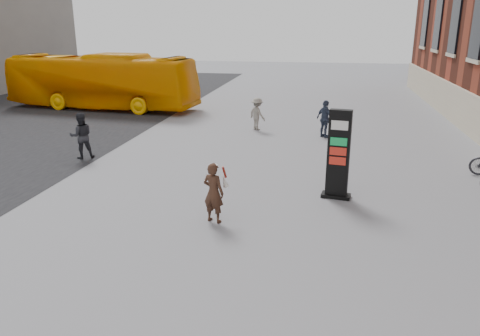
% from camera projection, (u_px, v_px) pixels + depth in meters
% --- Properties ---
extents(ground, '(100.00, 100.00, 0.00)m').
position_uv_depth(ground, '(197.00, 217.00, 12.02)').
color(ground, '#9E9EA3').
extents(info_pylon, '(0.86, 0.53, 2.53)m').
position_uv_depth(info_pylon, '(338.00, 155.00, 13.01)').
color(info_pylon, black).
rests_on(info_pylon, ground).
extents(woman, '(0.70, 0.66, 1.53)m').
position_uv_depth(woman, '(214.00, 192.00, 11.53)').
color(woman, '#382217').
rests_on(woman, ground).
extents(bus, '(11.42, 3.82, 3.12)m').
position_uv_depth(bus, '(101.00, 81.00, 26.79)').
color(bus, '#F19A01').
rests_on(bus, road).
extents(pedestrian_a, '(1.04, 0.98, 1.69)m').
position_uv_depth(pedestrian_a, '(81.00, 136.00, 17.01)').
color(pedestrian_a, '#26272B').
rests_on(pedestrian_a, ground).
extents(pedestrian_b, '(1.09, 1.05, 1.49)m').
position_uv_depth(pedestrian_b, '(257.00, 114.00, 21.63)').
color(pedestrian_b, gray).
rests_on(pedestrian_b, ground).
extents(pedestrian_c, '(0.95, 0.95, 1.62)m').
position_uv_depth(pedestrian_c, '(325.00, 119.00, 20.15)').
color(pedestrian_c, '#313A50').
rests_on(pedestrian_c, ground).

